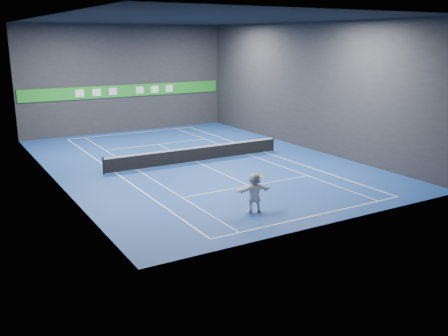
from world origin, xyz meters
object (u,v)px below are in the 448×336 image
tennis_ball (247,155)px  tennis_net (196,154)px  tennis_racket (260,177)px  player (254,192)px

tennis_ball → tennis_net: 10.47m
tennis_net → tennis_racket: bearing=-100.4°
player → tennis_racket: player is taller
tennis_ball → tennis_racket: tennis_ball is taller
tennis_ball → tennis_net: bearing=76.0°
player → tennis_racket: size_ratio=3.82×
player → tennis_racket: bearing=-160.3°
player → tennis_racket: 0.74m
player → tennis_ball: (-0.33, 0.13, 1.78)m
player → tennis_net: player is taller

